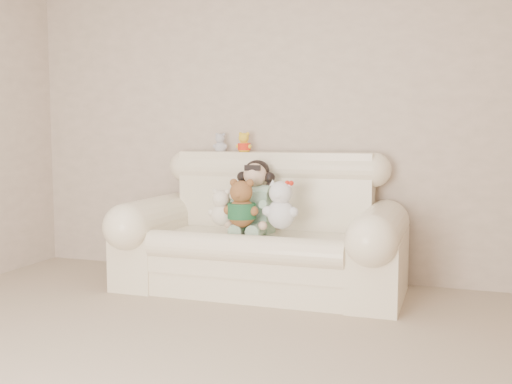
% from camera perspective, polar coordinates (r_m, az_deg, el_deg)
% --- Properties ---
extents(wall_back, '(4.50, 0.00, 4.50)m').
position_cam_1_polar(wall_back, '(4.88, 2.58, 7.09)').
color(wall_back, beige).
rests_on(wall_back, ground).
extents(sofa, '(2.10, 0.95, 1.03)m').
position_cam_1_polar(sofa, '(4.45, 0.41, -2.89)').
color(sofa, beige).
rests_on(sofa, floor).
extents(seated_child, '(0.40, 0.46, 0.56)m').
position_cam_1_polar(seated_child, '(4.52, -0.05, -0.37)').
color(seated_child, '#327D49').
rests_on(seated_child, sofa).
extents(brown_teddy, '(0.32, 0.28, 0.41)m').
position_cam_1_polar(brown_teddy, '(4.30, -1.37, -0.64)').
color(brown_teddy, brown).
rests_on(brown_teddy, sofa).
extents(white_cat, '(0.29, 0.24, 0.41)m').
position_cam_1_polar(white_cat, '(4.24, 2.41, -0.72)').
color(white_cat, silver).
rests_on(white_cat, sofa).
extents(cream_teddy, '(0.24, 0.20, 0.32)m').
position_cam_1_polar(cream_teddy, '(4.38, -3.30, -1.13)').
color(cream_teddy, silver).
rests_on(cream_teddy, sofa).
extents(yellow_mini_bear, '(0.14, 0.12, 0.21)m').
position_cam_1_polar(yellow_mini_bear, '(4.81, -1.14, 4.88)').
color(yellow_mini_bear, '#FFF435').
rests_on(yellow_mini_bear, sofa).
extents(grey_mini_plush, '(0.15, 0.14, 0.20)m').
position_cam_1_polar(grey_mini_plush, '(4.94, -3.41, 4.85)').
color(grey_mini_plush, silver).
rests_on(grey_mini_plush, sofa).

